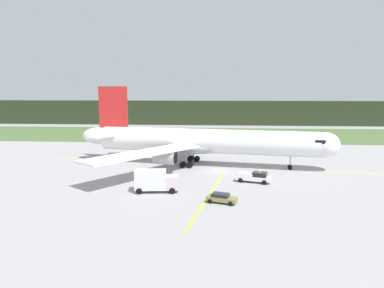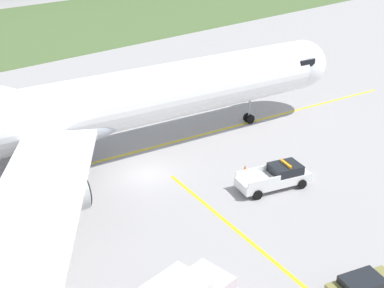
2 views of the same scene
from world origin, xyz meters
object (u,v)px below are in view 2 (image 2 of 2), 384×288
(ops_pickup_truck, at_px, (276,177))
(apron_cone, at_px, (245,169))
(airliner, at_px, (74,112))
(staff_car, at_px, (363,286))

(ops_pickup_truck, distance_m, apron_cone, 3.12)
(airliner, xyz_separation_m, staff_car, (4.04, -24.17, -4.21))
(staff_car, distance_m, apron_cone, 15.28)
(apron_cone, bearing_deg, ops_pickup_truck, -86.62)
(airliner, distance_m, staff_car, 24.86)
(ops_pickup_truck, bearing_deg, staff_car, -116.79)
(staff_car, relative_size, apron_cone, 5.94)
(airliner, bearing_deg, apron_cone, -46.18)
(ops_pickup_truck, xyz_separation_m, apron_cone, (-0.18, 3.06, -0.54))
(ops_pickup_truck, height_order, staff_car, ops_pickup_truck)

